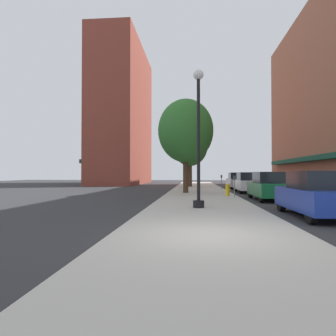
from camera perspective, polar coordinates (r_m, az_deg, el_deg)
name	(u,v)px	position (r m, az deg, el deg)	size (l,w,h in m)	color
ground_plane	(247,192)	(25.65, 14.86, -4.51)	(90.00, 90.00, 0.00)	#2D2D30
sidewalk_slab	(199,191)	(26.27, 5.82, -4.32)	(4.80, 50.00, 0.12)	#B7B2A8
building_far_background	(123,116)	(46.29, -8.50, 9.70)	(6.80, 18.00, 20.41)	brown
lamppost	(198,135)	(12.93, 5.81, 6.22)	(0.48, 0.48, 5.90)	black
fire_hydrant	(227,190)	(19.86, 11.22, -4.05)	(0.33, 0.26, 0.79)	gold
parking_meter_near	(221,180)	(27.23, 10.11, -2.32)	(0.14, 0.09, 1.31)	slate
parking_meter_far	(234,184)	(18.62, 12.50, -2.92)	(0.14, 0.09, 1.31)	slate
tree_near	(186,131)	(22.81, 3.37, 7.03)	(4.15, 4.15, 7.06)	#422D1E
tree_mid	(190,146)	(33.27, 4.22, 4.14)	(3.83, 3.83, 6.67)	#422D1E
car_blue	(317,195)	(12.04, 26.40, -4.56)	(1.80, 4.30, 1.66)	black
car_green	(269,186)	(18.56, 18.66, -3.33)	(1.80, 4.30, 1.66)	black
car_white	(248,183)	(25.36, 14.95, -2.72)	(1.80, 4.30, 1.66)	black
car_silver	(237,181)	(31.57, 12.97, -2.39)	(1.80, 4.30, 1.66)	black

